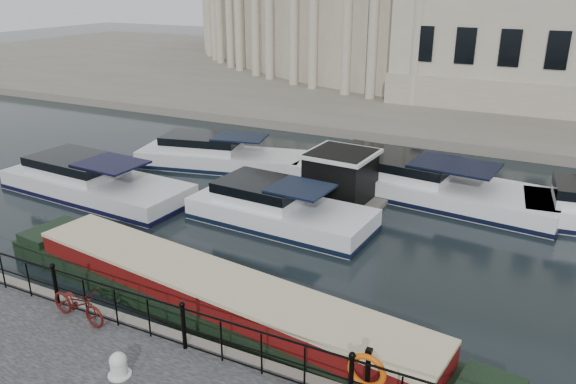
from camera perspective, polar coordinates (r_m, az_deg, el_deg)
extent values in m
plane|color=black|center=(15.32, -5.15, -12.67)|extent=(160.00, 160.00, 0.00)
cube|color=#6B665B|center=(50.90, 18.76, 10.57)|extent=(120.00, 42.00, 0.55)
cylinder|color=black|center=(15.65, -22.53, -8.87)|extent=(0.10, 0.10, 1.10)
sphere|color=black|center=(15.38, -22.83, -6.92)|extent=(0.14, 0.14, 0.14)
cylinder|color=black|center=(13.19, -10.54, -13.37)|extent=(0.10, 0.10, 1.10)
sphere|color=black|center=(12.86, -10.72, -11.16)|extent=(0.14, 0.14, 0.14)
cylinder|color=black|center=(11.61, 6.42, -18.52)|extent=(0.10, 0.10, 1.10)
sphere|color=black|center=(11.24, 6.54, -16.15)|extent=(0.14, 0.14, 0.14)
cylinder|color=black|center=(12.92, -10.69, -11.54)|extent=(24.00, 0.05, 0.05)
cylinder|color=black|center=(13.19, -10.54, -13.37)|extent=(24.00, 0.04, 0.04)
cylinder|color=black|center=(13.46, -10.41, -15.03)|extent=(24.00, 0.04, 0.04)
cube|color=#9E937F|center=(44.32, 25.48, 9.95)|extent=(20.30, 14.30, 2.00)
cube|color=#ADA38C|center=(41.15, 12.71, 17.07)|extent=(5.73, 4.06, 11.00)
cylinder|color=#ADA38C|center=(38.17, 13.08, 15.87)|extent=(0.70, 0.70, 9.80)
cylinder|color=#ADA38C|center=(39.73, 8.69, 16.33)|extent=(0.70, 0.70, 9.80)
cube|color=#ADA38C|center=(43.98, 6.65, 17.63)|extent=(5.90, 4.56, 11.00)
cylinder|color=#ADA38C|center=(41.00, 6.06, 16.58)|extent=(0.70, 0.70, 9.80)
cylinder|color=#ADA38C|center=(43.18, 2.59, 16.89)|extent=(0.70, 0.70, 9.80)
cube|color=#ADA38C|center=(47.65, 1.90, 17.99)|extent=(5.99, 4.99, 11.00)
cylinder|color=#ADA38C|center=(44.80, 0.59, 17.05)|extent=(0.70, 0.70, 9.80)
cylinder|color=#ADA38C|center=(47.44, -1.95, 17.25)|extent=(0.70, 0.70, 9.80)
cube|color=#ADA38C|center=(51.92, -1.58, 18.23)|extent=(5.99, 5.36, 11.00)
cylinder|color=#ADA38C|center=(49.30, -3.36, 17.37)|extent=(0.70, 0.70, 9.80)
cylinder|color=#ADA38C|center=(52.24, -5.08, 17.52)|extent=(0.70, 0.70, 9.80)
cube|color=#ADA38C|center=(56.62, -3.94, 18.41)|extent=(5.91, 5.64, 11.00)
cylinder|color=#ADA38C|center=(54.28, -5.99, 17.61)|extent=(0.70, 0.70, 9.80)
cylinder|color=#ADA38C|center=(57.41, -7.04, 17.75)|extent=(0.70, 0.70, 9.80)
cube|color=#ADA38C|center=(61.59, -5.36, 18.57)|extent=(5.74, 5.85, 11.00)
cylinder|color=#ADA38C|center=(59.54, -7.55, 17.83)|extent=(0.70, 0.70, 9.80)
cylinder|color=#ADA38C|center=(62.77, -8.07, 17.96)|extent=(0.70, 0.70, 9.80)
cube|color=#ADA38C|center=(66.69, -6.02, 18.72)|extent=(5.49, 5.97, 11.00)
cylinder|color=#ADA38C|center=(64.95, -8.27, 18.04)|extent=(0.70, 0.70, 9.80)
cylinder|color=#ADA38C|center=(68.23, -8.37, 18.16)|extent=(0.70, 0.70, 9.80)
cube|color=#ADA38C|center=(71.84, -6.06, 18.87)|extent=(5.16, 6.00, 11.00)
cylinder|color=#ADA38C|center=(70.41, -8.31, 18.24)|extent=(0.70, 0.70, 9.80)
cylinder|color=#ADA38C|center=(73.68, -8.08, 18.36)|extent=(0.70, 0.70, 9.80)
cylinder|color=#ADA38C|center=(75.84, -7.83, 18.44)|extent=(0.70, 0.70, 9.80)
cylinder|color=#ADA38C|center=(79.06, -7.34, 18.56)|extent=(0.70, 0.70, 9.80)
imported|color=#48100C|center=(14.88, -20.56, -10.56)|extent=(1.82, 0.77, 0.93)
cylinder|color=silver|center=(12.94, -16.79, -16.75)|extent=(0.36, 0.36, 0.37)
sphere|color=silver|center=(12.83, -16.88, -16.08)|extent=(0.37, 0.37, 0.37)
cylinder|color=silver|center=(13.04, -16.71, -17.34)|extent=(0.50, 0.50, 0.04)
cylinder|color=black|center=(11.61, 8.08, -18.15)|extent=(0.10, 0.10, 1.24)
cube|color=black|center=(11.23, 8.24, -15.68)|extent=(0.12, 0.12, 0.08)
torus|color=#DC570B|center=(11.42, 7.99, -17.58)|extent=(0.79, 0.12, 0.79)
cube|color=black|center=(15.38, -7.24, -12.17)|extent=(15.55, 4.02, 0.92)
cube|color=#5E0E0D|center=(15.04, -7.35, -10.09)|extent=(12.45, 3.32, 0.72)
cube|color=beige|center=(14.84, -7.42, -8.77)|extent=(12.46, 3.38, 0.10)
cube|color=#6B665B|center=(22.66, 5.28, -0.95)|extent=(3.64, 3.11, 0.29)
cube|color=black|center=(22.30, 5.37, 1.55)|extent=(2.45, 2.45, 2.07)
cube|color=silver|center=(22.00, 5.45, 3.89)|extent=(2.70, 2.70, 0.14)
cube|color=silver|center=(24.58, -18.84, 0.11)|extent=(8.57, 3.41, 1.20)
cube|color=black|center=(24.61, -18.81, -0.06)|extent=(8.66, 3.45, 0.18)
cube|color=silver|center=(25.05, -20.60, 2.34)|extent=(3.92, 2.61, 0.90)
cube|color=black|center=(23.43, -17.57, 2.76)|extent=(2.64, 2.19, 0.08)
cube|color=white|center=(20.58, -0.72, -2.75)|extent=(6.91, 3.12, 1.20)
cube|color=black|center=(20.61, -0.72, -2.95)|extent=(6.98, 3.15, 0.18)
cube|color=white|center=(20.65, -2.66, -0.13)|extent=(3.17, 2.40, 0.90)
cube|color=black|center=(19.69, 1.29, 0.38)|extent=(2.14, 2.01, 0.08)
cube|color=silver|center=(26.93, -6.75, 2.91)|extent=(8.22, 4.03, 1.20)
cube|color=black|center=(26.96, -6.74, 2.74)|extent=(8.30, 4.07, 0.18)
cube|color=silver|center=(27.03, -8.71, 4.76)|extent=(3.89, 2.67, 0.90)
cube|color=black|center=(26.24, -4.93, 5.57)|extent=(2.67, 2.14, 0.08)
cube|color=white|center=(23.91, 13.30, 0.12)|extent=(11.12, 4.42, 1.20)
cube|color=black|center=(23.94, 13.29, -0.06)|extent=(11.23, 4.46, 0.18)
cube|color=white|center=(24.05, 10.57, 2.61)|extent=(5.14, 3.18, 0.90)
cube|color=black|center=(23.11, 16.59, 2.63)|extent=(3.48, 2.62, 0.08)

